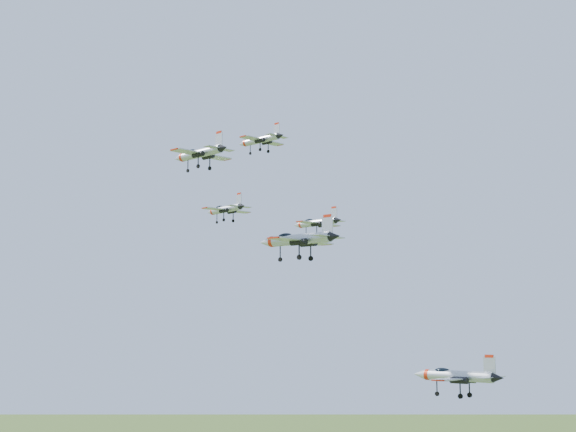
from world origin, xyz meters
The scene contains 6 objects.
jet_lead centered at (-13.85, 13.80, 146.04)m, with size 12.27×10.16×3.28m.
jet_left_high centered at (-10.29, 0.39, 130.71)m, with size 11.14×9.36×2.99m.
jet_right_high centered at (5.83, -22.22, 134.62)m, with size 11.59×9.63×3.10m.
jet_left_low centered at (8.53, 1.66, 126.97)m, with size 10.48×8.72×2.80m.
jet_right_low centered at (18.48, -16.05, 122.15)m, with size 13.83×11.35×3.71m.
jet_trail centered at (35.93, -5.34, 104.26)m, with size 13.11×10.82×3.51m.
Camera 1 is at (84.33, -100.57, 110.71)m, focal length 50.00 mm.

